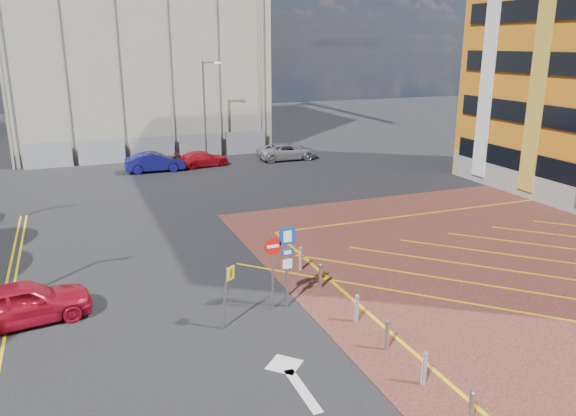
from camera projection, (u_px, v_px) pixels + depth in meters
ground at (284, 321)px, 19.59m from camera, size 140.00×140.00×0.00m
lamp_back at (205, 108)px, 44.78m from camera, size 1.53×0.16×8.00m
sign_cluster at (282, 258)px, 20.02m from camera, size 1.17×0.12×3.20m
warning_sign at (227, 289)px, 18.70m from camera, size 0.56×0.38×2.25m
bollard_row at (366, 318)px, 18.77m from camera, size 0.14×11.14×0.90m
construction_building at (129, 24)px, 52.18m from camera, size 21.20×19.20×22.00m
construction_fence at (165, 148)px, 46.43m from camera, size 21.60×0.06×2.00m
car_red_left at (22, 303)px, 19.22m from camera, size 4.71×2.45×1.53m
car_blue_back at (155, 162)px, 42.22m from camera, size 4.47×1.69×1.45m
car_red_back at (203, 159)px, 43.99m from camera, size 4.45×2.46×1.22m
car_silver_back at (287, 151)px, 46.56m from camera, size 5.03×2.45×1.38m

